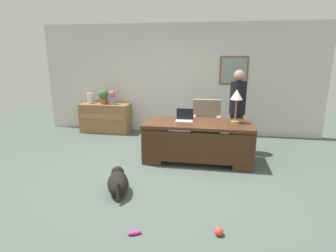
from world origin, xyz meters
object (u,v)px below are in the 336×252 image
object	(u,v)px
laptop	(185,118)
credenza	(106,118)
desk	(198,140)
vase_empty	(90,98)
armchair	(206,126)
dog_toy_bone	(135,233)
vase_with_flowers	(112,97)
potted_plant	(104,96)
person_standing	(237,111)
desk_lamp	(237,97)
dog_toy_ball	(219,231)
dog_lying	(118,182)

from	to	relation	value
laptop	credenza	bearing A→B (deg)	145.65
desk	vase_empty	size ratio (longest dim) A/B	7.32
armchair	dog_toy_bone	bearing A→B (deg)	-101.58
dog_toy_bone	vase_with_flowers	bearing A→B (deg)	113.55
vase_with_flowers	potted_plant	distance (m)	0.24
person_standing	desk_lamp	size ratio (longest dim) A/B	2.75
armchair	dog_toy_ball	world-z (taller)	armchair
dog_lying	desk	bearing A→B (deg)	52.74
credenza	vase_with_flowers	world-z (taller)	vase_with_flowers
person_standing	dog_toy_bone	xyz separation A→B (m)	(-1.28, -3.00, -0.84)
credenza	desk	bearing A→B (deg)	-33.18
dog_lying	potted_plant	size ratio (longest dim) A/B	2.02
desk	dog_lying	bearing A→B (deg)	-127.26
desk	potted_plant	size ratio (longest dim) A/B	5.53
armchair	person_standing	xyz separation A→B (m)	(0.62, -0.23, 0.40)
dog_toy_bone	person_standing	bearing A→B (deg)	66.88
vase_with_flowers	credenza	bearing A→B (deg)	-179.62
desk	person_standing	world-z (taller)	person_standing
desk_lamp	potted_plant	size ratio (longest dim) A/B	1.70
vase_empty	armchair	bearing A→B (deg)	-13.72
desk_lamp	vase_empty	world-z (taller)	desk_lamp
person_standing	dog_lying	bearing A→B (deg)	-131.02
credenza	dog_lying	size ratio (longest dim) A/B	1.73
desk	laptop	bearing A→B (deg)	157.72
desk_lamp	dog_lying	bearing A→B (deg)	-138.36
vase_with_flowers	dog_toy_bone	world-z (taller)	vase_with_flowers
vase_with_flowers	armchair	bearing A→B (deg)	-17.02
dog_lying	desk_lamp	size ratio (longest dim) A/B	1.19
credenza	laptop	world-z (taller)	laptop
dog_toy_bone	credenza	bearing A→B (deg)	116.11
credenza	vase_with_flowers	distance (m)	0.60
desk	dog_toy_bone	size ratio (longest dim) A/B	12.02
credenza	desk_lamp	size ratio (longest dim) A/B	2.07
vase_empty	potted_plant	world-z (taller)	potted_plant
desk	desk_lamp	world-z (taller)	desk_lamp
desk_lamp	potted_plant	xyz separation A→B (m)	(-3.17, 1.49, -0.29)
desk	vase_with_flowers	size ratio (longest dim) A/B	5.72
dog_lying	dog_toy_bone	xyz separation A→B (m)	(0.52, -0.92, -0.13)
vase_with_flowers	dog_toy_ball	size ratio (longest dim) A/B	3.49
dog_toy_ball	desk_lamp	bearing A→B (deg)	83.22
armchair	dog_lying	xyz separation A→B (m)	(-1.19, -2.31, -0.31)
credenza	person_standing	size ratio (longest dim) A/B	0.75
person_standing	vase_empty	world-z (taller)	person_standing
dog_toy_bone	potted_plant	bearing A→B (deg)	116.35
vase_with_flowers	dog_toy_bone	bearing A→B (deg)	-66.45
desk_lamp	dog_toy_bone	bearing A→B (deg)	-116.15
person_standing	credenza	bearing A→B (deg)	163.39
person_standing	dog_toy_bone	size ratio (longest dim) A/B	10.12
armchair	person_standing	bearing A→B (deg)	-20.51
desk	dog_toy_ball	world-z (taller)	desk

